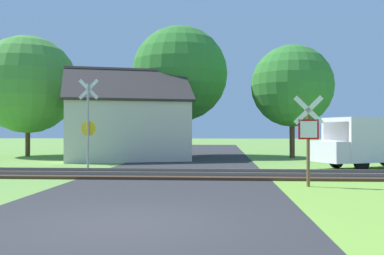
# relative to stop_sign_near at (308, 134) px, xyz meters

# --- Properties ---
(ground_plane) EXTENTS (160.00, 160.00, 0.00)m
(ground_plane) POSITION_rel_stop_sign_near_xyz_m (-4.24, -5.34, -1.57)
(ground_plane) COLOR #6B9942
(road_asphalt) EXTENTS (6.67, 80.00, 0.01)m
(road_asphalt) POSITION_rel_stop_sign_near_xyz_m (-4.24, -3.34, -1.57)
(road_asphalt) COLOR #2D2D30
(road_asphalt) RESTS_ON ground
(rail_track) EXTENTS (60.00, 2.60, 0.22)m
(rail_track) POSITION_rel_stop_sign_near_xyz_m (-4.24, 2.69, -1.52)
(rail_track) COLOR #422D1E
(rail_track) RESTS_ON ground
(stop_sign_near) EXTENTS (0.88, 0.15, 2.73)m
(stop_sign_near) POSITION_rel_stop_sign_near_xyz_m (0.00, 0.00, 0.00)
(stop_sign_near) COLOR brown
(stop_sign_near) RESTS_ON ground
(crossing_sign_far) EXTENTS (0.88, 0.15, 3.87)m
(crossing_sign_far) POSITION_rel_stop_sign_near_xyz_m (-8.19, 4.68, 0.53)
(crossing_sign_far) COLOR #9E9EA5
(crossing_sign_far) RESTS_ON ground
(house) EXTENTS (8.46, 7.81, 5.36)m
(house) POSITION_rel_stop_sign_near_xyz_m (-8.18, 11.79, 0.28)
(house) COLOR beige
(house) RESTS_ON ground
(tree_left) EXTENTS (6.37, 6.37, 7.87)m
(tree_left) POSITION_rel_stop_sign_near_xyz_m (-15.23, 14.17, 3.11)
(tree_left) COLOR #513823
(tree_left) RESTS_ON ground
(tree_center) EXTENTS (6.29, 6.29, 8.58)m
(tree_center) POSITION_rel_stop_sign_near_xyz_m (-5.32, 15.12, 3.85)
(tree_center) COLOR #513823
(tree_center) RESTS_ON ground
(tree_right) EXTENTS (5.00, 5.00, 6.91)m
(tree_right) POSITION_rel_stop_sign_near_xyz_m (1.74, 13.48, 2.83)
(tree_right) COLOR #513823
(tree_right) RESTS_ON ground
(mail_truck) EXTENTS (5.23, 3.72, 2.24)m
(mail_truck) POSITION_rel_stop_sign_near_xyz_m (4.00, 6.32, -0.34)
(mail_truck) COLOR white
(mail_truck) RESTS_ON ground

